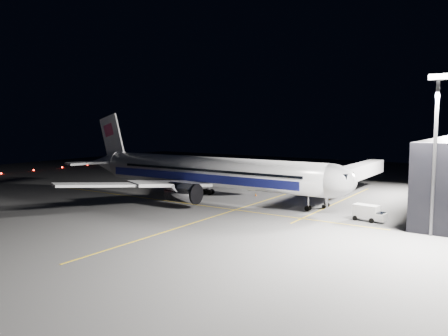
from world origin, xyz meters
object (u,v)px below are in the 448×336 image
(service_truck, at_px, (369,213))
(baggage_tug, at_px, (250,182))
(airliner, at_px, (203,172))
(safety_cone_a, at_px, (200,192))
(floodlight_mast_south, at_px, (435,140))
(jet_bridge, at_px, (352,173))
(safety_cone_b, at_px, (256,195))
(safety_cone_c, at_px, (188,191))

(service_truck, xyz_separation_m, baggage_tug, (-33.68, 22.99, -0.52))
(airliner, bearing_deg, baggage_tug, 94.45)
(service_truck, bearing_deg, safety_cone_a, 178.44)
(floodlight_mast_south, height_order, service_truck, floodlight_mast_south)
(baggage_tug, bearing_deg, safety_cone_a, -104.45)
(floodlight_mast_south, bearing_deg, jet_bridge, 126.79)
(floodlight_mast_south, distance_m, safety_cone_a, 47.59)
(floodlight_mast_south, bearing_deg, safety_cone_b, 157.53)
(safety_cone_c, bearing_deg, service_truck, -8.84)
(jet_bridge, relative_size, safety_cone_b, 61.00)
(safety_cone_a, relative_size, safety_cone_c, 1.10)
(safety_cone_b, bearing_deg, airliner, -131.32)
(airliner, height_order, safety_cone_c, airliner)
(airliner, xyz_separation_m, baggage_tug, (-1.63, 20.92, -4.40))
(jet_bridge, height_order, baggage_tug, jet_bridge)
(jet_bridge, relative_size, service_truck, 6.99)
(floodlight_mast_south, relative_size, service_truck, 4.20)
(floodlight_mast_south, relative_size, safety_cone_b, 36.70)
(safety_cone_a, relative_size, safety_cone_b, 1.00)
(service_truck, relative_size, safety_cone_a, 8.71)
(floodlight_mast_south, distance_m, baggage_tug, 51.81)
(airliner, distance_m, safety_cone_b, 11.78)
(airliner, height_order, floodlight_mast_south, floodlight_mast_south)
(service_truck, bearing_deg, airliner, -175.65)
(safety_cone_a, bearing_deg, jet_bridge, 27.56)
(baggage_tug, distance_m, safety_cone_a, 17.08)
(jet_bridge, bearing_deg, baggage_tug, 173.38)
(jet_bridge, bearing_deg, airliner, -141.96)
(airliner, bearing_deg, safety_cone_b, 48.68)
(jet_bridge, xyz_separation_m, safety_cone_c, (-30.00, -14.06, -4.32))
(jet_bridge, xyz_separation_m, safety_cone_b, (-16.00, -10.01, -4.30))
(airliner, xyz_separation_m, service_truck, (32.05, -2.06, -3.88))
(safety_cone_a, height_order, safety_cone_b, safety_cone_a)
(airliner, bearing_deg, floodlight_mast_south, -8.33)
(baggage_tug, bearing_deg, jet_bridge, -13.59)
(airliner, relative_size, floodlight_mast_south, 2.97)
(jet_bridge, xyz_separation_m, floodlight_mast_south, (18.00, -24.07, 7.79))
(safety_cone_a, bearing_deg, service_truck, -9.58)
(baggage_tug, height_order, safety_cone_b, baggage_tug)
(safety_cone_b, bearing_deg, baggage_tug, 124.05)
(safety_cone_c, bearing_deg, safety_cone_a, 0.00)
(floodlight_mast_south, height_order, baggage_tug, floodlight_mast_south)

